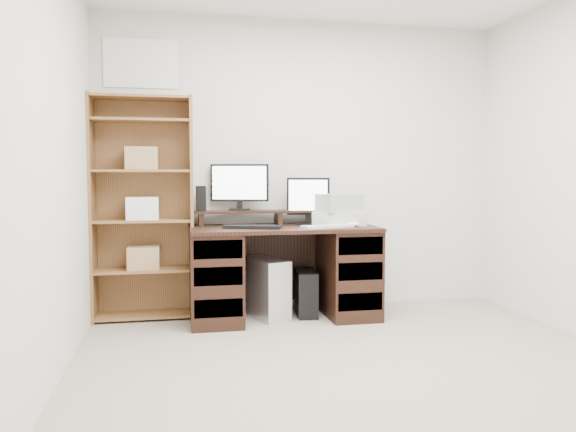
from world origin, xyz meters
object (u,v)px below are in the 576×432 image
object	(u,v)px
monitor_wide	(240,185)
printer	(338,218)
desk	(283,270)
bookshelf	(143,206)
tower_black	(306,293)
monitor_small	(308,199)
tower_silver	(265,288)

from	to	relation	value
monitor_wide	printer	bearing A→B (deg)	5.20
desk	printer	distance (m)	0.65
monitor_wide	bookshelf	xyz separation A→B (m)	(-0.79, -0.02, -0.17)
tower_black	monitor_small	bearing A→B (deg)	73.37
monitor_small	tower_silver	xyz separation A→B (m)	(-0.39, -0.10, -0.72)
desk	monitor_small	size ratio (longest dim) A/B	3.80
monitor_small	printer	size ratio (longest dim) A/B	0.89
tower_silver	printer	bearing A→B (deg)	-18.25
desk	bookshelf	size ratio (longest dim) A/B	0.83
tower_black	bookshelf	world-z (taller)	bookshelf
monitor_small	printer	distance (m)	0.30
desk	printer	xyz separation A→B (m)	(0.49, 0.07, 0.42)
desk	printer	bearing A→B (deg)	7.85
monitor_wide	tower_silver	bearing A→B (deg)	-32.00
monitor_small	tower_black	xyz separation A→B (m)	(-0.04, -0.09, -0.78)
desk	tower_black	bearing A→B (deg)	12.16
tower_black	bookshelf	bearing A→B (deg)	179.01
printer	tower_silver	world-z (taller)	printer
tower_silver	monitor_small	bearing A→B (deg)	-6.51
desk	tower_black	size ratio (longest dim) A/B	3.86
monitor_small	bookshelf	size ratio (longest dim) A/B	0.22
monitor_wide	monitor_small	world-z (taller)	monitor_wide
tower_silver	bookshelf	bearing A→B (deg)	147.85
tower_black	tower_silver	bearing A→B (deg)	-171.58
monitor_wide	monitor_small	size ratio (longest dim) A/B	1.21
desk	tower_black	world-z (taller)	desk
monitor_small	tower_black	size ratio (longest dim) A/B	1.02
printer	tower_black	size ratio (longest dim) A/B	1.15
desk	tower_silver	size ratio (longest dim) A/B	3.10
bookshelf	desk	bearing A→B (deg)	-10.83
tower_silver	desk	bearing A→B (deg)	-33.64
printer	bookshelf	size ratio (longest dim) A/B	0.25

